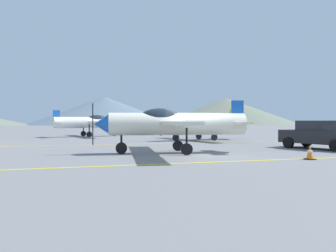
% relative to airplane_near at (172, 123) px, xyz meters
% --- Properties ---
extents(ground_plane, '(400.00, 400.00, 0.00)m').
position_rel_airplane_near_xyz_m(ground_plane, '(1.02, -0.74, -1.49)').
color(ground_plane, slate).
extents(apron_line_near, '(80.00, 0.16, 0.01)m').
position_rel_airplane_near_xyz_m(apron_line_near, '(1.02, -3.90, -1.48)').
color(apron_line_near, yellow).
rests_on(apron_line_near, ground_plane).
extents(apron_line_far, '(80.00, 0.16, 0.01)m').
position_rel_airplane_near_xyz_m(apron_line_far, '(1.02, 6.70, -1.48)').
color(apron_line_far, yellow).
rests_on(apron_line_far, ground_plane).
extents(airplane_near, '(7.71, 8.85, 2.64)m').
position_rel_airplane_near_xyz_m(airplane_near, '(0.00, 0.00, 0.00)').
color(airplane_near, silver).
rests_on(airplane_near, ground_plane).
extents(airplane_mid, '(7.74, 8.79, 2.64)m').
position_rel_airplane_near_xyz_m(airplane_mid, '(5.47, 9.86, 0.00)').
color(airplane_mid, '#33478C').
rests_on(airplane_mid, ground_plane).
extents(airplane_far, '(7.74, 8.79, 2.64)m').
position_rel_airplane_near_xyz_m(airplane_far, '(-3.15, 18.55, 0.00)').
color(airplane_far, white).
rests_on(airplane_far, ground_plane).
extents(car_sedan, '(3.04, 4.65, 1.62)m').
position_rel_airplane_near_xyz_m(car_sedan, '(8.75, -0.09, -0.65)').
color(car_sedan, black).
rests_on(car_sedan, ground_plane).
extents(traffic_cone_side, '(0.36, 0.36, 0.59)m').
position_rel_airplane_near_xyz_m(traffic_cone_side, '(4.72, -4.12, -1.20)').
color(traffic_cone_side, black).
rests_on(traffic_cone_side, ground_plane).
extents(hill_centerleft, '(63.83, 63.83, 12.09)m').
position_rel_airplane_near_xyz_m(hill_centerleft, '(7.15, 127.16, 4.56)').
color(hill_centerleft, slate).
rests_on(hill_centerleft, ground_plane).
extents(hill_centerright, '(67.62, 67.62, 12.58)m').
position_rel_airplane_near_xyz_m(hill_centerright, '(64.74, 127.31, 4.80)').
color(hill_centerright, slate).
rests_on(hill_centerright, ground_plane).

